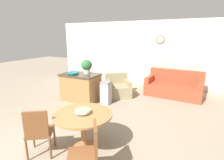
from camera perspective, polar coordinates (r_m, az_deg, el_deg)
wall_back at (r=7.66m, az=9.53°, el=8.51°), size 8.00×0.09×2.70m
dining_table at (r=3.30m, az=-9.35°, el=-13.35°), size 1.06×1.06×0.73m
dining_chair_near_left at (r=3.38m, az=-22.81°, el=-14.91°), size 0.58×0.58×0.90m
dining_chair_near_right at (r=2.68m, az=-7.97°, el=-22.09°), size 0.58×0.58×0.90m
fruit_bowl at (r=3.20m, az=-9.50°, el=-9.91°), size 0.27×0.27×0.10m
kitchen_island at (r=5.86m, az=-10.11°, el=-2.25°), size 1.21×0.81×0.89m
teal_bowl at (r=5.74m, az=-12.59°, el=2.27°), size 0.37×0.37×0.07m
potted_plant at (r=5.75m, az=-8.27°, el=4.57°), size 0.35×0.35×0.45m
trash_bin at (r=5.47m, az=-2.01°, el=-4.19°), size 0.29×0.26×0.72m
couch at (r=6.61m, az=19.53°, el=-2.28°), size 1.95×1.07×0.89m
armchair at (r=6.20m, az=1.90°, el=-2.78°), size 1.13×1.13×0.78m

